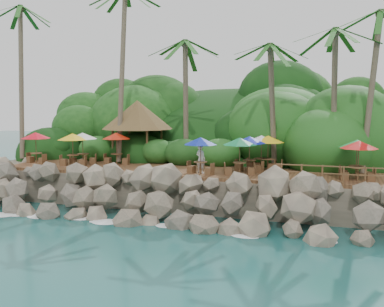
% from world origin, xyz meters
% --- Properties ---
extents(ground, '(140.00, 140.00, 0.00)m').
position_xyz_m(ground, '(0.00, 0.00, 0.00)').
color(ground, '#19514F').
rests_on(ground, ground).
extents(land_base, '(32.00, 25.20, 2.10)m').
position_xyz_m(land_base, '(0.00, 16.00, 1.05)').
color(land_base, gray).
rests_on(land_base, ground).
extents(jungle_hill, '(44.80, 28.00, 15.40)m').
position_xyz_m(jungle_hill, '(0.00, 23.50, 0.00)').
color(jungle_hill, '#143811').
rests_on(jungle_hill, ground).
extents(seawall, '(29.00, 4.00, 2.30)m').
position_xyz_m(seawall, '(0.00, 2.00, 1.15)').
color(seawall, gray).
rests_on(seawall, ground).
extents(terrace, '(26.00, 5.00, 0.20)m').
position_xyz_m(terrace, '(0.00, 6.00, 2.20)').
color(terrace, brown).
rests_on(terrace, land_base).
extents(jungle_foliage, '(44.00, 16.00, 12.00)m').
position_xyz_m(jungle_foliage, '(0.00, 15.00, 0.00)').
color(jungle_foliage, '#143811').
rests_on(jungle_foliage, ground).
extents(foam_line, '(25.20, 0.80, 0.06)m').
position_xyz_m(foam_line, '(0.00, 0.30, 0.03)').
color(foam_line, white).
rests_on(foam_line, ground).
extents(palms, '(31.62, 7.02, 14.28)m').
position_xyz_m(palms, '(0.28, 8.57, 12.40)').
color(palms, brown).
rests_on(palms, ground).
extents(palapa, '(5.41, 5.41, 4.60)m').
position_xyz_m(palapa, '(-5.62, 9.76, 5.79)').
color(palapa, brown).
rests_on(palapa, ground).
extents(dining_clusters, '(24.01, 5.02, 2.27)m').
position_xyz_m(dining_clusters, '(0.21, 6.07, 4.19)').
color(dining_clusters, brown).
rests_on(dining_clusters, terrace).
extents(railing, '(7.20, 0.10, 1.00)m').
position_xyz_m(railing, '(9.33, 3.65, 2.91)').
color(railing, brown).
rests_on(railing, terrace).
extents(waiter, '(0.76, 0.63, 1.80)m').
position_xyz_m(waiter, '(0.91, 4.97, 3.20)').
color(waiter, white).
rests_on(waiter, terrace).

